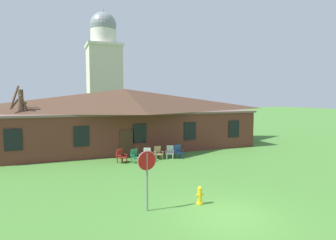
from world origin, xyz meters
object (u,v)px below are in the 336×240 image
object	(u,v)px
lawn_chair_by_porch	(121,156)
lawn_chair_middle	(158,152)
lawn_chair_right_end	(170,152)
lawn_chair_near_door	(135,156)
lawn_chair_left_end	(147,154)
stop_sign	(147,168)
lawn_chair_far_side	(178,151)
fire_hydrant	(200,196)

from	to	relation	value
lawn_chair_by_porch	lawn_chair_middle	size ratio (longest dim) A/B	1.00
lawn_chair_right_end	lawn_chair_near_door	bearing A→B (deg)	-169.86
lawn_chair_by_porch	lawn_chair_left_end	bearing A→B (deg)	-8.80
stop_sign	lawn_chair_right_end	xyz separation A→B (m)	(4.60, 8.88, -1.26)
lawn_chair_left_end	lawn_chair_middle	size ratio (longest dim) A/B	1.00
lawn_chair_far_side	fire_hydrant	world-z (taller)	lawn_chair_far_side
lawn_chair_right_end	lawn_chair_by_porch	bearing A→B (deg)	-178.58
lawn_chair_left_end	lawn_chair_right_end	xyz separation A→B (m)	(1.96, 0.38, 0.00)
lawn_chair_right_end	fire_hydrant	world-z (taller)	lawn_chair_right_end
lawn_chair_left_end	fire_hydrant	distance (m)	8.67
lawn_chair_middle	lawn_chair_right_end	world-z (taller)	same
lawn_chair_far_side	lawn_chair_middle	bearing A→B (deg)	179.66
lawn_chair_near_door	lawn_chair_right_end	size ratio (longest dim) A/B	1.00
lawn_chair_by_porch	lawn_chair_far_side	distance (m)	4.47
stop_sign	lawn_chair_right_end	world-z (taller)	stop_sign
lawn_chair_near_door	lawn_chair_middle	distance (m)	1.98
lawn_chair_by_porch	lawn_chair_middle	distance (m)	2.84
lawn_chair_middle	fire_hydrant	xyz separation A→B (m)	(-1.33, -9.10, -0.12)
stop_sign	lawn_chair_near_door	xyz separation A→B (m)	(1.75, 8.37, -1.26)
lawn_chair_near_door	lawn_chair_left_end	bearing A→B (deg)	8.50
stop_sign	lawn_chair_left_end	size ratio (longest dim) A/B	2.58
lawn_chair_by_porch	lawn_chair_near_door	xyz separation A→B (m)	(0.93, -0.42, 0.00)
lawn_chair_near_door	lawn_chair_left_end	distance (m)	0.90
stop_sign	lawn_chair_left_end	xyz separation A→B (m)	(2.64, 8.51, -1.26)
lawn_chair_middle	lawn_chair_by_porch	bearing A→B (deg)	-176.98
stop_sign	lawn_chair_left_end	distance (m)	8.99
lawn_chair_right_end	lawn_chair_far_side	distance (m)	0.69
fire_hydrant	lawn_chair_right_end	bearing A→B (deg)	75.87
stop_sign	lawn_chair_middle	distance (m)	9.74
lawn_chair_right_end	fire_hydrant	xyz separation A→B (m)	(-2.28, -9.04, -0.12)
lawn_chair_left_end	lawn_chair_near_door	bearing A→B (deg)	-171.50
stop_sign	fire_hydrant	xyz separation A→B (m)	(2.32, -0.16, -1.38)
lawn_chair_near_door	fire_hydrant	xyz separation A→B (m)	(0.57, -8.53, -0.12)
lawn_chair_by_porch	lawn_chair_right_end	world-z (taller)	same
lawn_chair_left_end	lawn_chair_far_side	bearing A→B (deg)	9.06
stop_sign	lawn_chair_far_side	xyz separation A→B (m)	(5.29, 8.93, -1.26)
lawn_chair_middle	lawn_chair_far_side	bearing A→B (deg)	-0.34
lawn_chair_by_porch	lawn_chair_right_end	size ratio (longest dim) A/B	1.00
lawn_chair_by_porch	stop_sign	bearing A→B (deg)	-95.32
lawn_chair_by_porch	lawn_chair_left_end	xyz separation A→B (m)	(1.82, -0.28, 0.00)
lawn_chair_middle	fire_hydrant	size ratio (longest dim) A/B	1.21
lawn_chair_by_porch	lawn_chair_right_end	xyz separation A→B (m)	(3.78, 0.09, 0.00)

